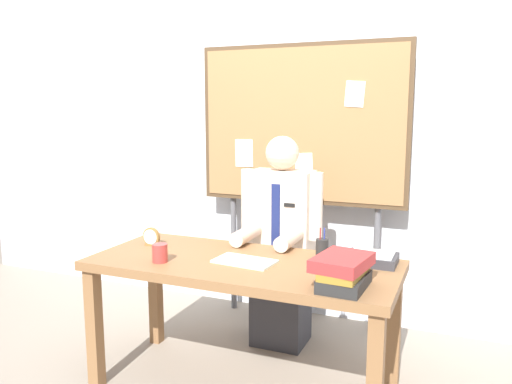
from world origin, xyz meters
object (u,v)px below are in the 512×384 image
(pen_holder, at_px, (322,247))
(book_stack, at_px, (343,271))
(paper_tray, at_px, (372,258))
(desk, at_px, (243,277))
(person, at_px, (281,249))
(coffee_mug, at_px, (160,253))
(desk_clock, at_px, (151,237))
(bulletin_board, at_px, (301,128))
(open_notebook, at_px, (245,261))

(pen_holder, bearing_deg, book_stack, -63.86)
(book_stack, xyz_separation_m, paper_tray, (0.06, 0.42, -0.05))
(desk, bearing_deg, person, 90.00)
(coffee_mug, bearing_deg, paper_tray, 21.24)
(book_stack, relative_size, desk_clock, 2.96)
(desk, bearing_deg, desk_clock, 173.20)
(desk, distance_m, desk_clock, 0.66)
(desk, relative_size, paper_tray, 6.41)
(bulletin_board, height_order, open_notebook, bulletin_board)
(book_stack, height_order, desk_clock, book_stack)
(desk, height_order, open_notebook, open_notebook)
(open_notebook, xyz_separation_m, paper_tray, (0.63, 0.24, 0.02))
(person, relative_size, book_stack, 4.22)
(bulletin_board, distance_m, coffee_mug, 1.41)
(person, bearing_deg, paper_tray, -30.69)
(coffee_mug, bearing_deg, open_notebook, 21.79)
(desk, bearing_deg, book_stack, -18.59)
(book_stack, bearing_deg, bulletin_board, 116.22)
(book_stack, bearing_deg, pen_holder, 116.14)
(desk, bearing_deg, open_notebook, -44.92)
(person, bearing_deg, book_stack, -53.65)
(desk, bearing_deg, coffee_mug, -154.85)
(book_stack, distance_m, paper_tray, 0.43)
(person, relative_size, open_notebook, 4.29)
(desk, height_order, pen_holder, pen_holder)
(bulletin_board, relative_size, book_stack, 6.10)
(book_stack, bearing_deg, paper_tray, 82.23)
(desk, height_order, coffee_mug, coffee_mug)
(bulletin_board, relative_size, desk_clock, 18.05)
(person, distance_m, pen_holder, 0.53)
(desk, distance_m, coffee_mug, 0.47)
(desk, distance_m, person, 0.61)
(person, height_order, coffee_mug, person)
(bulletin_board, xyz_separation_m, paper_tray, (0.65, -0.79, -0.65))
(paper_tray, bearing_deg, pen_holder, 171.79)
(person, distance_m, book_stack, 1.02)
(pen_holder, bearing_deg, desk_clock, -169.49)
(book_stack, relative_size, pen_holder, 2.05)
(coffee_mug, distance_m, paper_tray, 1.13)
(book_stack, distance_m, open_notebook, 0.61)
(open_notebook, bearing_deg, book_stack, -17.40)
(book_stack, xyz_separation_m, open_notebook, (-0.58, 0.18, -0.07))
(desk, relative_size, bulletin_board, 0.83)
(open_notebook, relative_size, coffee_mug, 3.27)
(person, height_order, bulletin_board, bulletin_board)
(open_notebook, height_order, pen_holder, pen_holder)
(book_stack, relative_size, coffee_mug, 3.32)
(paper_tray, bearing_deg, bulletin_board, 129.67)
(person, relative_size, coffee_mug, 14.00)
(desk_clock, height_order, paper_tray, desk_clock)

